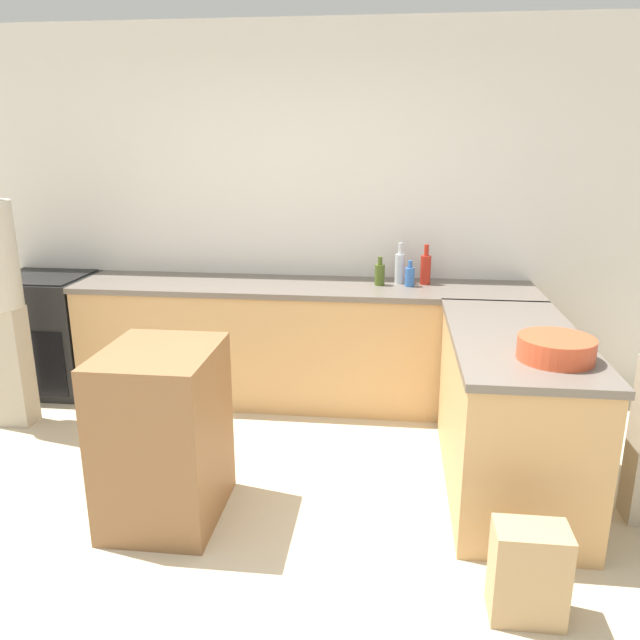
# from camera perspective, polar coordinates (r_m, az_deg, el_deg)

# --- Properties ---
(ground_plane) EXTENTS (14.00, 14.00, 0.00)m
(ground_plane) POSITION_cam_1_polar(r_m,az_deg,el_deg) (2.94, -7.95, -23.95)
(ground_plane) COLOR beige
(wall_back) EXTENTS (8.00, 0.06, 2.70)m
(wall_back) POSITION_cam_1_polar(r_m,az_deg,el_deg) (4.74, -0.99, 9.68)
(wall_back) COLOR white
(wall_back) RESTS_ON ground_plane
(counter_back) EXTENTS (3.30, 0.65, 0.89)m
(counter_back) POSITION_cam_1_polar(r_m,az_deg,el_deg) (4.60, -1.50, -2.09)
(counter_back) COLOR tan
(counter_back) RESTS_ON ground_plane
(counter_peninsula) EXTENTS (0.69, 1.50, 0.89)m
(counter_peninsula) POSITION_cam_1_polar(r_m,az_deg,el_deg) (3.64, 16.95, -7.91)
(counter_peninsula) COLOR tan
(counter_peninsula) RESTS_ON ground_plane
(range_oven) EXTENTS (0.68, 0.63, 0.90)m
(range_oven) POSITION_cam_1_polar(r_m,az_deg,el_deg) (5.26, -23.57, -1.09)
(range_oven) COLOR black
(range_oven) RESTS_ON ground_plane
(island_table) EXTENTS (0.55, 0.65, 0.91)m
(island_table) POSITION_cam_1_polar(r_m,az_deg,el_deg) (3.30, -14.08, -10.14)
(island_table) COLOR brown
(island_table) RESTS_ON ground_plane
(mixing_bowl) EXTENTS (0.36, 0.36, 0.11)m
(mixing_bowl) POSITION_cam_1_polar(r_m,az_deg,el_deg) (3.14, 20.77, -2.45)
(mixing_bowl) COLOR #DB512D
(mixing_bowl) RESTS_ON counter_peninsula
(olive_oil_bottle) EXTENTS (0.07, 0.07, 0.20)m
(olive_oil_bottle) POSITION_cam_1_polar(r_m,az_deg,el_deg) (4.46, 5.48, 4.22)
(olive_oil_bottle) COLOR #475B1E
(olive_oil_bottle) RESTS_ON counter_back
(water_bottle_blue) EXTENTS (0.07, 0.07, 0.18)m
(water_bottle_blue) POSITION_cam_1_polar(r_m,az_deg,el_deg) (4.45, 8.20, 3.99)
(water_bottle_blue) COLOR #386BB7
(water_bottle_blue) RESTS_ON counter_back
(hot_sauce_bottle) EXTENTS (0.07, 0.07, 0.29)m
(hot_sauce_bottle) POSITION_cam_1_polar(r_m,az_deg,el_deg) (4.53, 9.63, 4.67)
(hot_sauce_bottle) COLOR red
(hot_sauce_bottle) RESTS_ON counter_back
(vinegar_bottle_clear) EXTENTS (0.07, 0.07, 0.29)m
(vinegar_bottle_clear) POSITION_cam_1_polar(r_m,az_deg,el_deg) (4.53, 7.31, 4.80)
(vinegar_bottle_clear) COLOR silver
(vinegar_bottle_clear) RESTS_ON counter_back
(paper_bag) EXTENTS (0.30, 0.19, 0.41)m
(paper_bag) POSITION_cam_1_polar(r_m,az_deg,el_deg) (2.84, 18.51, -21.08)
(paper_bag) COLOR tan
(paper_bag) RESTS_ON ground_plane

